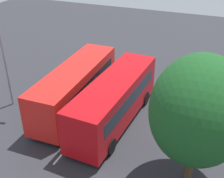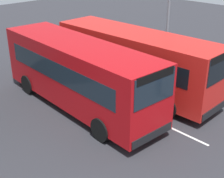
{
  "view_description": "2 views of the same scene",
  "coord_description": "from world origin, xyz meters",
  "px_view_note": "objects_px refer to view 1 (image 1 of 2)",
  "views": [
    {
      "loc": [
        -16.68,
        -7.93,
        12.44
      ],
      "look_at": [
        0.71,
        -0.93,
        1.88
      ],
      "focal_mm": 47.02,
      "sensor_mm": 36.0,
      "label": 1
    },
    {
      "loc": [
        10.99,
        -10.77,
        7.61
      ],
      "look_at": [
        1.09,
        -0.92,
        1.25
      ],
      "focal_mm": 51.35,
      "sensor_mm": 36.0,
      "label": 2
    }
  ],
  "objects_px": {
    "bus_center_left": "(76,86)",
    "street_lamp": "(5,45)",
    "depot_tree": "(199,110)",
    "bus_far_left": "(115,99)",
    "pedestrian": "(112,59)"
  },
  "relations": [
    {
      "from": "pedestrian",
      "to": "depot_tree",
      "type": "height_order",
      "value": "depot_tree"
    },
    {
      "from": "bus_far_left",
      "to": "depot_tree",
      "type": "relative_size",
      "value": 1.35
    },
    {
      "from": "bus_far_left",
      "to": "bus_center_left",
      "type": "bearing_deg",
      "value": 82.21
    },
    {
      "from": "depot_tree",
      "to": "bus_far_left",
      "type": "bearing_deg",
      "value": 58.08
    },
    {
      "from": "bus_far_left",
      "to": "bus_center_left",
      "type": "relative_size",
      "value": 1.01
    },
    {
      "from": "bus_far_left",
      "to": "pedestrian",
      "type": "distance_m",
      "value": 9.07
    },
    {
      "from": "bus_far_left",
      "to": "bus_center_left",
      "type": "xyz_separation_m",
      "value": [
        0.67,
        3.42,
        0.0
      ]
    },
    {
      "from": "bus_center_left",
      "to": "street_lamp",
      "type": "relative_size",
      "value": 1.14
    },
    {
      "from": "bus_far_left",
      "to": "street_lamp",
      "type": "height_order",
      "value": "street_lamp"
    },
    {
      "from": "depot_tree",
      "to": "bus_center_left",
      "type": "bearing_deg",
      "value": 65.08
    },
    {
      "from": "pedestrian",
      "to": "bus_center_left",
      "type": "bearing_deg",
      "value": -27.41
    },
    {
      "from": "pedestrian",
      "to": "depot_tree",
      "type": "distance_m",
      "value": 15.56
    },
    {
      "from": "street_lamp",
      "to": "depot_tree",
      "type": "distance_m",
      "value": 14.16
    },
    {
      "from": "pedestrian",
      "to": "depot_tree",
      "type": "xyz_separation_m",
      "value": [
        -11.9,
        -9.33,
        3.65
      ]
    },
    {
      "from": "street_lamp",
      "to": "pedestrian",
      "type": "bearing_deg",
      "value": 52.01
    }
  ]
}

